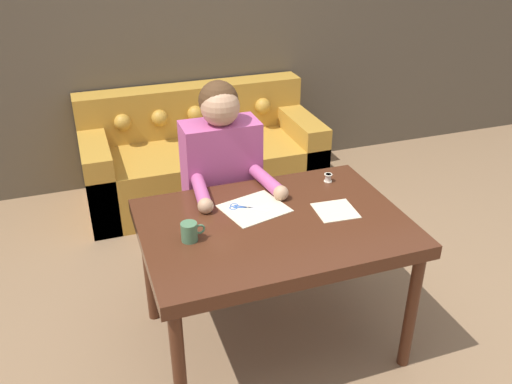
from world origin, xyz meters
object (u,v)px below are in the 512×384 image
at_px(dining_table, 274,234).
at_px(thread_spool, 328,178).
at_px(scissors, 242,207).
at_px(mug, 190,232).
at_px(person, 222,186).
at_px(couch, 202,159).

distance_m(dining_table, thread_spool, 0.53).
distance_m(scissors, mug, 0.38).
relative_size(person, mug, 11.35).
xyz_separation_m(dining_table, couch, (0.07, 1.78, -0.37)).
xyz_separation_m(mug, thread_spool, (0.85, 0.32, -0.02)).
height_order(dining_table, scissors, scissors).
distance_m(dining_table, mug, 0.44).
bearing_deg(person, mug, -117.93).
height_order(couch, person, person).
bearing_deg(scissors, mug, -146.99).
distance_m(scissors, thread_spool, 0.55).
height_order(dining_table, person, person).
bearing_deg(dining_table, couch, 87.79).
bearing_deg(couch, mug, -105.18).
height_order(dining_table, thread_spool, thread_spool).
height_order(person, scissors, person).
xyz_separation_m(dining_table, scissors, (-0.11, 0.18, 0.08)).
distance_m(mug, thread_spool, 0.91).
distance_m(person, scissors, 0.43).
relative_size(person, scissors, 6.56).
xyz_separation_m(couch, person, (-0.16, -1.18, 0.36)).
xyz_separation_m(couch, thread_spool, (0.36, -1.48, 0.47)).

